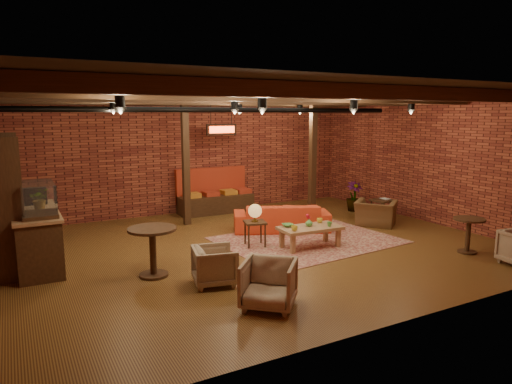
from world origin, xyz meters
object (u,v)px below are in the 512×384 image
armchair_right (376,209)px  plant_tall (355,167)px  side_table_lamp (255,214)px  round_table_right (469,230)px  armchair_b (269,282)px  coffee_table (309,229)px  round_table_left (153,244)px  side_table_book (383,201)px  sofa (281,217)px  armchair_a (215,264)px

armchair_right → plant_tall: 1.94m
armchair_right → plant_tall: (0.67, 1.61, 0.85)m
side_table_lamp → armchair_right: 3.54m
round_table_right → armchair_b: bearing=-175.7°
armchair_b → coffee_table: bearing=86.0°
round_table_left → plant_tall: 7.10m
plant_tall → side_table_book: bearing=-96.5°
armchair_b → plant_tall: (5.48, 4.60, 0.88)m
round_table_right → sofa: bearing=125.6°
sofa → coffee_table: bearing=105.6°
side_table_lamp → armchair_b: bearing=-114.6°
sofa → round_table_right: size_ratio=3.17×
side_table_lamp → side_table_book: 4.09m
round_table_left → armchair_b: size_ratio=1.12×
sofa → round_table_left: size_ratio=2.63×
side_table_lamp → armchair_a: size_ratio=1.31×
round_table_right → coffee_table: bearing=145.0°
round_table_left → armchair_a: size_ratio=1.24×
armchair_a → plant_tall: (5.81, 3.40, 0.92)m
sofa → side_table_lamp: 1.49m
side_table_book → armchair_a: bearing=-159.6°
coffee_table → armchair_right: 2.70m
plant_tall → sofa: bearing=-162.7°
armchair_a → side_table_book: bearing=-57.0°
side_table_lamp → sofa: bearing=35.9°
round_table_right → plant_tall: bearing=81.1°
round_table_left → side_table_lamp: bearing=17.7°
armchair_b → side_table_book: bearing=73.5°
side_table_lamp → armchair_right: bearing=2.9°
side_table_lamp → round_table_left: 2.51m
coffee_table → side_table_lamp: side_table_lamp is taller
armchair_b → round_table_left: bearing=160.2°
round_table_left → armchair_a: round_table_left is taller
side_table_book → round_table_right: size_ratio=0.82×
round_table_left → armchair_b: bearing=-61.5°
side_table_book → plant_tall: size_ratio=0.23×
sofa → plant_tall: (3.02, 0.94, 0.94)m
side_table_lamp → round_table_left: (-2.39, -0.76, -0.11)m
sofa → armchair_a: 3.71m
armchair_a → armchair_b: 1.24m
round_table_left → armchair_b: round_table_left is taller
sofa → round_table_left: bearing=48.7°
sofa → round_table_right: bearing=150.0°
coffee_table → round_table_left: round_table_left is taller
coffee_table → armchair_right: bearing=17.5°
sofa → armchair_b: size_ratio=2.96×
side_table_lamp → armchair_b: side_table_lamp is taller
sofa → armchair_a: armchair_a is taller
armchair_b → plant_tall: bearing=81.7°
side_table_lamp → plant_tall: plant_tall is taller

